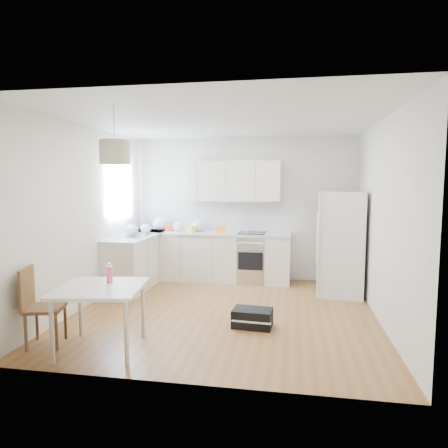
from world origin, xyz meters
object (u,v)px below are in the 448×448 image
(refrigerator, at_px, (342,243))
(dining_chair, at_px, (45,306))
(gym_bag, at_px, (252,318))
(dining_table, at_px, (100,293))

(refrigerator, bearing_deg, dining_chair, -135.62)
(refrigerator, bearing_deg, gym_bag, -119.59)
(dining_chair, distance_m, gym_bag, 2.49)
(refrigerator, bearing_deg, dining_table, -129.67)
(dining_table, relative_size, dining_chair, 1.14)
(dining_chair, relative_size, gym_bag, 1.82)
(refrigerator, distance_m, dining_chair, 4.54)
(dining_table, bearing_deg, refrigerator, 35.15)
(gym_bag, bearing_deg, refrigerator, 58.57)
(refrigerator, xyz_separation_m, dining_table, (-2.89, -2.77, -0.21))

